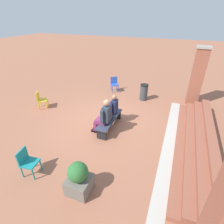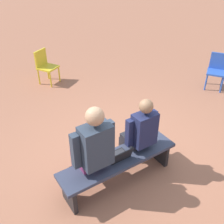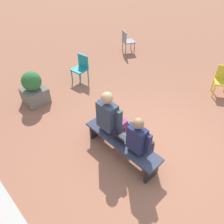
% 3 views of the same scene
% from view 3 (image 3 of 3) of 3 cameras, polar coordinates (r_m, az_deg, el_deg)
% --- Properties ---
extents(ground_plane, '(60.00, 60.00, 0.00)m').
position_cam_3_polar(ground_plane, '(4.88, 8.66, -10.59)').
color(ground_plane, '#9E6047').
extents(bench, '(1.80, 0.44, 0.45)m').
position_cam_3_polar(bench, '(4.55, 2.57, -8.11)').
color(bench, '#33384C').
rests_on(bench, ground).
extents(person_student, '(0.51, 0.65, 1.30)m').
position_cam_3_polar(person_student, '(4.16, 7.33, -7.37)').
color(person_student, '#232328').
rests_on(person_student, ground).
extents(person_adult, '(0.60, 0.76, 1.44)m').
position_cam_3_polar(person_adult, '(4.50, -0.15, -1.56)').
color(person_adult, '#7F2D5B').
rests_on(person_adult, ground).
extents(laptop, '(0.32, 0.29, 0.21)m').
position_cam_3_polar(laptop, '(4.44, 2.48, -6.90)').
color(laptop, black).
rests_on(laptop, bench).
extents(plastic_chair_foreground, '(0.57, 0.57, 0.84)m').
position_cam_3_polar(plastic_chair_foreground, '(7.04, 26.92, 7.74)').
color(plastic_chair_foreground, gold).
rests_on(plastic_chair_foreground, ground).
extents(plastic_chair_mid_courtyard, '(0.56, 0.56, 0.84)m').
position_cam_3_polar(plastic_chair_mid_courtyard, '(8.89, 3.90, 18.22)').
color(plastic_chair_mid_courtyard, gray).
rests_on(plastic_chair_mid_courtyard, ground).
extents(plastic_chair_near_bench_left, '(0.47, 0.47, 0.84)m').
position_cam_3_polar(plastic_chair_near_bench_left, '(6.98, -8.10, 11.61)').
color(plastic_chair_near_bench_left, teal).
rests_on(plastic_chair_near_bench_left, ground).
extents(planter, '(0.60, 0.60, 0.94)m').
position_cam_3_polar(planter, '(6.30, -19.82, 5.70)').
color(planter, '#6B665B').
rests_on(planter, ground).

